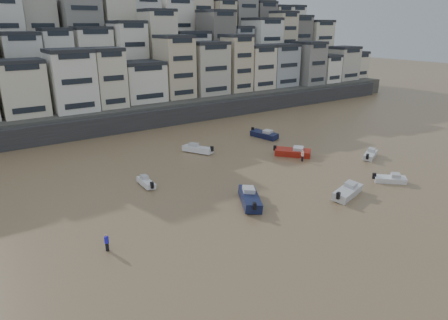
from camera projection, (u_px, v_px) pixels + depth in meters
harbor_wall at (153, 118)px, 80.95m from camera, size 140.00×3.00×3.50m
hillside at (105, 50)px, 110.80m from camera, size 141.04×66.00×50.00m
boat_e at (293, 151)px, 63.19m from camera, size 5.36×5.97×1.66m
boat_f at (146, 182)px, 51.75m from camera, size 1.53×4.21×1.13m
boat_i at (264, 134)px, 73.40m from camera, size 2.95×6.28×1.65m
boat_a at (348, 190)px, 48.42m from camera, size 6.21×3.48×1.61m
boat_h at (198, 148)px, 65.10m from camera, size 4.30×5.78×1.53m
boat_d at (370, 154)px, 62.57m from camera, size 5.06×3.48×1.32m
boat_b at (390, 178)px, 52.75m from camera, size 4.18×4.07×1.20m
boat_c at (250, 197)px, 46.45m from camera, size 5.05×6.76×1.78m
person_blue at (107, 242)px, 36.76m from camera, size 0.44×0.44×1.74m
person_pink at (303, 156)px, 60.86m from camera, size 0.44×0.44×1.74m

